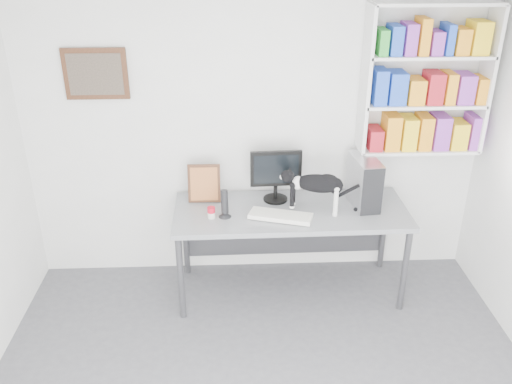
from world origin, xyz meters
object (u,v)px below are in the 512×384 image
leaning_print (204,183)px  pc_tower (364,182)px  speaker (225,203)px  soup_can (211,212)px  monitor (276,175)px  keyboard (281,216)px  desk (290,251)px  cat (316,193)px  bookshelf (426,80)px

leaning_print → pc_tower: bearing=-4.6°
speaker → soup_can: speaker is taller
pc_tower → speaker: 1.20m
pc_tower → leaning_print: size_ratio=1.23×
monitor → keyboard: size_ratio=0.91×
desk → cat: cat is taller
pc_tower → keyboard: bearing=-169.2°
pc_tower → bookshelf: bearing=16.5°
monitor → bookshelf: bearing=1.5°
keyboard → desk: bearing=72.1°
desk → keyboard: bearing=-125.5°
desk → speaker: bearing=-170.5°
monitor → pc_tower: 0.75m
desk → leaning_print: leaning_print is taller
desk → cat: size_ratio=3.39×
keyboard → cat: (0.30, 0.09, 0.16)m
soup_can → speaker: bearing=5.8°
desk → monitor: 0.68m
bookshelf → monitor: bookshelf is taller
leaning_print → soup_can: leaning_print is taller
keyboard → leaning_print: 0.74m
bookshelf → cat: size_ratio=2.13×
bookshelf → keyboard: 1.63m
monitor → pc_tower: monitor is taller
speaker → leaning_print: bearing=111.9°
desk → leaning_print: bearing=164.1°
speaker → soup_can: (-0.11, -0.01, -0.08)m
speaker → cat: (0.76, 0.05, 0.06)m
desk → monitor: bearing=121.4°
soup_can → bookshelf: bearing=12.4°
soup_can → desk: bearing=9.6°
soup_can → cat: cat is taller
desk → speaker: (-0.56, -0.10, 0.54)m
soup_can → pc_tower: bearing=8.3°
keyboard → leaning_print: leaning_print is taller
monitor → speaker: monitor is taller
speaker → keyboard: bearing=-13.9°
leaning_print → monitor: bearing=-0.5°
leaning_print → cat: 0.97m
desk → cat: 0.63m
keyboard → cat: size_ratio=0.88×
bookshelf → pc_tower: bookshelf is taller
bookshelf → pc_tower: (-0.49, -0.20, -0.82)m
pc_tower → soup_can: pc_tower is taller
bookshelf → keyboard: size_ratio=2.41×
leaning_print → cat: cat is taller
speaker → leaning_print: 0.35m
desk → speaker: size_ratio=7.97×
bookshelf → cat: 1.29m
keyboard → pc_tower: (0.72, 0.22, 0.19)m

